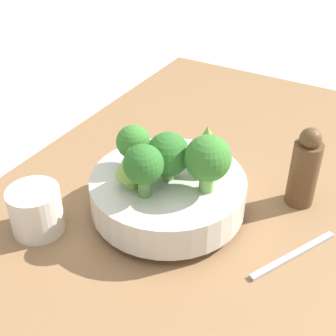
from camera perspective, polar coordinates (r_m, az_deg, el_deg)
name	(u,v)px	position (r m, az deg, el deg)	size (l,w,h in m)	color
ground_plane	(190,223)	(0.82, 2.67, -6.74)	(6.00, 6.00, 0.00)	beige
table	(190,216)	(0.81, 2.70, -5.91)	(1.20, 0.70, 0.03)	olive
bowl	(168,193)	(0.77, 0.00, -3.07)	(0.25, 0.25, 0.07)	silver
broccoli_floret_back	(133,143)	(0.76, -4.25, 3.06)	(0.06, 0.06, 0.08)	#6BA34C
broccoli_floret_left	(144,165)	(0.68, -2.99, 0.31)	(0.06, 0.06, 0.09)	#609347
romanesco_piece_far	(131,163)	(0.71, -4.59, 0.60)	(0.05, 0.05, 0.07)	#7AB256
romanesco_piece_near	(207,143)	(0.75, 4.77, 3.05)	(0.06, 0.06, 0.08)	#6BA34C
broccoli_floret_center	(168,155)	(0.72, 0.00, 1.64)	(0.07, 0.07, 0.08)	#6BA34C
broccoli_floret_front	(208,159)	(0.69, 4.89, 1.06)	(0.07, 0.07, 0.09)	#7AB256
cup	(36,210)	(0.77, -15.80, -4.99)	(0.08, 0.08, 0.08)	silver
pepper_mill	(305,169)	(0.81, 16.31, -0.11)	(0.05, 0.05, 0.15)	brown
fork	(293,255)	(0.74, 15.03, -10.21)	(0.15, 0.09, 0.01)	#B2B2B7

